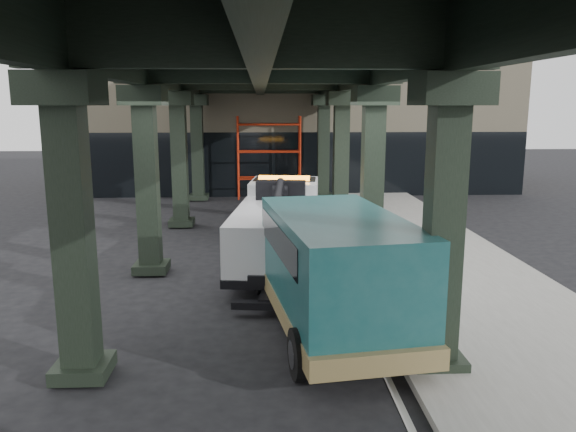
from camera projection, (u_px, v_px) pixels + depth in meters
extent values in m
plane|color=black|center=(278.00, 296.00, 13.51)|extent=(90.00, 90.00, 0.00)
cube|color=gray|center=(437.00, 267.00, 15.67)|extent=(5.00, 40.00, 0.15)
cube|color=silver|center=(337.00, 270.00, 15.55)|extent=(0.12, 38.00, 0.01)
cube|color=black|center=(443.00, 229.00, 9.23)|extent=(0.55, 0.55, 5.00)
cube|color=black|center=(451.00, 89.00, 8.79)|extent=(1.10, 1.10, 0.50)
cube|color=black|center=(436.00, 360.00, 9.68)|extent=(0.90, 0.90, 0.24)
cube|color=black|center=(372.00, 181.00, 15.11)|extent=(0.55, 0.55, 5.00)
cube|color=black|center=(375.00, 96.00, 14.67)|extent=(1.10, 1.10, 0.50)
cube|color=black|center=(370.00, 264.00, 15.56)|extent=(0.90, 0.90, 0.24)
cube|color=black|center=(341.00, 160.00, 20.99)|extent=(0.55, 0.55, 5.00)
cube|color=black|center=(342.00, 98.00, 20.55)|extent=(1.10, 1.10, 0.50)
cube|color=black|center=(340.00, 220.00, 21.44)|extent=(0.90, 0.90, 0.24)
cube|color=black|center=(323.00, 148.00, 26.87)|extent=(0.55, 0.55, 5.00)
cube|color=black|center=(324.00, 100.00, 26.43)|extent=(1.10, 1.10, 0.50)
cube|color=black|center=(323.00, 196.00, 27.32)|extent=(0.90, 0.90, 0.24)
cube|color=black|center=(73.00, 233.00, 8.95)|extent=(0.55, 0.55, 5.00)
cube|color=black|center=(62.00, 89.00, 8.51)|extent=(1.10, 1.10, 0.50)
cube|color=black|center=(83.00, 368.00, 9.40)|extent=(0.90, 0.90, 0.24)
cube|color=black|center=(147.00, 182.00, 14.83)|extent=(0.55, 0.55, 5.00)
cube|color=black|center=(143.00, 96.00, 14.39)|extent=(1.10, 1.10, 0.50)
cube|color=black|center=(152.00, 267.00, 15.28)|extent=(0.90, 0.90, 0.24)
cube|color=black|center=(180.00, 161.00, 20.71)|extent=(0.55, 0.55, 5.00)
cube|color=black|center=(177.00, 98.00, 20.27)|extent=(1.10, 1.10, 0.50)
cube|color=black|center=(182.00, 222.00, 21.16)|extent=(0.90, 0.90, 0.24)
cube|color=black|center=(197.00, 148.00, 26.59)|extent=(0.55, 0.55, 5.00)
cube|color=black|center=(196.00, 100.00, 26.15)|extent=(1.10, 1.10, 0.50)
cube|color=black|center=(199.00, 197.00, 27.04)|extent=(0.90, 0.90, 0.24)
cube|color=black|center=(376.00, 64.00, 14.52)|extent=(0.35, 32.00, 1.10)
cube|color=black|center=(142.00, 63.00, 14.24)|extent=(0.35, 32.00, 1.10)
cube|color=black|center=(260.00, 64.00, 14.38)|extent=(0.35, 32.00, 1.10)
cube|color=black|center=(259.00, 35.00, 14.24)|extent=(7.40, 32.00, 0.30)
cube|color=#C6B793|center=(302.00, 114.00, 32.43)|extent=(22.00, 10.00, 8.00)
cylinder|color=red|center=(239.00, 157.00, 27.66)|extent=(0.08, 0.08, 4.00)
cylinder|color=red|center=(238.00, 159.00, 26.87)|extent=(0.08, 0.08, 4.00)
cylinder|color=red|center=(299.00, 157.00, 27.80)|extent=(0.08, 0.08, 4.00)
cylinder|color=red|center=(300.00, 158.00, 27.01)|extent=(0.08, 0.08, 4.00)
cylinder|color=red|center=(269.00, 177.00, 27.92)|extent=(3.00, 0.08, 0.08)
cylinder|color=red|center=(269.00, 151.00, 27.67)|extent=(3.00, 0.08, 0.08)
cylinder|color=red|center=(269.00, 124.00, 27.42)|extent=(3.00, 0.08, 0.08)
cube|color=black|center=(279.00, 245.00, 15.85)|extent=(1.63, 6.71, 0.22)
cube|color=silver|center=(285.00, 205.00, 17.91)|extent=(2.31, 2.35, 1.60)
cube|color=silver|center=(287.00, 213.00, 18.91)|extent=(2.14, 0.85, 0.80)
cube|color=black|center=(285.00, 190.00, 18.05)|extent=(2.07, 1.37, 0.75)
cube|color=silver|center=(276.00, 233.00, 14.74)|extent=(2.62, 4.65, 1.24)
cube|color=orange|center=(284.00, 178.00, 17.57)|extent=(1.61, 0.43, 0.14)
cube|color=black|center=(281.00, 190.00, 16.30)|extent=(1.47, 0.69, 0.53)
cylinder|color=black|center=(276.00, 207.00, 14.78)|extent=(0.56, 3.11, 1.19)
cube|color=black|center=(267.00, 294.00, 12.69)|extent=(0.40, 1.26, 0.16)
cube|color=black|center=(264.00, 305.00, 12.09)|extent=(1.44, 0.38, 0.16)
cylinder|color=black|center=(256.00, 230.00, 18.41)|extent=(0.42, 1.00, 0.98)
cylinder|color=silver|center=(256.00, 230.00, 18.41)|extent=(0.40, 0.57, 0.54)
cylinder|color=black|center=(315.00, 231.00, 18.29)|extent=(0.42, 1.00, 0.98)
cylinder|color=silver|center=(315.00, 231.00, 18.29)|extent=(0.40, 0.57, 0.54)
cylinder|color=black|center=(243.00, 253.00, 15.54)|extent=(0.42, 1.00, 0.98)
cylinder|color=silver|center=(243.00, 253.00, 15.54)|extent=(0.40, 0.57, 0.54)
cylinder|color=black|center=(313.00, 254.00, 15.42)|extent=(0.42, 1.00, 0.98)
cylinder|color=silver|center=(313.00, 254.00, 15.42)|extent=(0.40, 0.57, 0.54)
cylinder|color=black|center=(236.00, 264.00, 14.41)|extent=(0.42, 1.00, 0.98)
cylinder|color=silver|center=(236.00, 264.00, 14.41)|extent=(0.40, 0.57, 0.54)
cylinder|color=black|center=(312.00, 266.00, 14.29)|extent=(0.42, 1.00, 0.98)
cylinder|color=silver|center=(312.00, 266.00, 14.29)|extent=(0.40, 0.57, 0.54)
cube|color=#134344|center=(304.00, 251.00, 13.73)|extent=(2.31, 1.46, 0.95)
cube|color=#134344|center=(337.00, 267.00, 10.85)|extent=(2.87, 5.02, 2.06)
cube|color=olive|center=(331.00, 301.00, 11.42)|extent=(3.08, 6.17, 0.37)
cube|color=black|center=(308.00, 221.00, 13.16)|extent=(2.10, 0.74, 0.88)
cube|color=black|center=(333.00, 237.00, 11.05)|extent=(2.77, 4.08, 0.58)
cube|color=silver|center=(299.00, 261.00, 14.35)|extent=(2.11, 0.43, 0.32)
cylinder|color=black|center=(262.00, 276.00, 13.59)|extent=(0.42, 0.92, 0.89)
cylinder|color=silver|center=(262.00, 276.00, 13.59)|extent=(0.40, 0.53, 0.49)
cylinder|color=black|center=(346.00, 271.00, 13.98)|extent=(0.42, 0.92, 0.89)
cylinder|color=silver|center=(346.00, 271.00, 13.98)|extent=(0.40, 0.53, 0.49)
cylinder|color=black|center=(301.00, 354.00, 9.32)|extent=(0.42, 0.92, 0.89)
cylinder|color=silver|center=(301.00, 354.00, 9.32)|extent=(0.40, 0.53, 0.49)
cylinder|color=black|center=(420.00, 344.00, 9.71)|extent=(0.42, 0.92, 0.89)
cylinder|color=silver|center=(420.00, 344.00, 9.71)|extent=(0.40, 0.53, 0.49)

